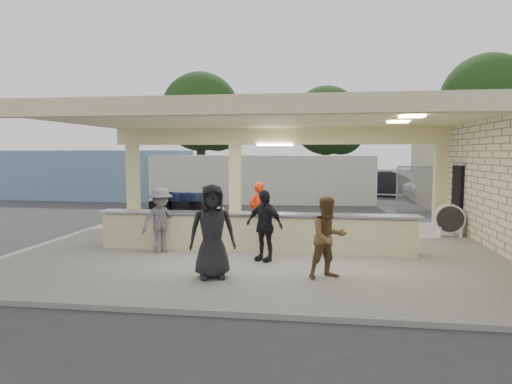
% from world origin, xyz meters
% --- Properties ---
extents(ground, '(120.00, 120.00, 0.00)m').
position_xyz_m(ground, '(0.00, 0.00, 0.00)').
color(ground, '#2D2D2F').
rests_on(ground, ground).
extents(pavilion, '(12.01, 10.00, 3.55)m').
position_xyz_m(pavilion, '(0.21, 0.66, 1.35)').
color(pavilion, '#615F5A').
rests_on(pavilion, ground).
extents(baggage_counter, '(8.20, 0.58, 0.98)m').
position_xyz_m(baggage_counter, '(0.00, -0.50, 0.59)').
color(baggage_counter, beige).
rests_on(baggage_counter, pavilion).
extents(luggage_cart, '(2.50, 1.80, 1.33)m').
position_xyz_m(luggage_cart, '(-2.50, 1.02, 0.84)').
color(luggage_cart, silver).
rests_on(luggage_cart, pavilion).
extents(drum_fan, '(0.89, 0.49, 0.97)m').
position_xyz_m(drum_fan, '(5.50, 2.37, 0.62)').
color(drum_fan, silver).
rests_on(drum_fan, pavilion).
extents(baggage_handler, '(0.66, 0.68, 1.68)m').
position_xyz_m(baggage_handler, '(-0.10, 0.82, 0.94)').
color(baggage_handler, red).
rests_on(baggage_handler, pavilion).
extents(passenger_a, '(0.87, 0.70, 1.64)m').
position_xyz_m(passenger_a, '(1.84, -2.79, 0.92)').
color(passenger_a, brown).
rests_on(passenger_a, pavilion).
extents(passenger_b, '(1.03, 0.76, 1.66)m').
position_xyz_m(passenger_b, '(0.38, -1.51, 0.93)').
color(passenger_b, black).
rests_on(passenger_b, pavilion).
extents(passenger_c, '(0.98, 1.03, 1.63)m').
position_xyz_m(passenger_c, '(-2.30, -1.01, 0.92)').
color(passenger_c, '#54545A').
rests_on(passenger_c, pavilion).
extents(passenger_d, '(1.00, 0.63, 1.89)m').
position_xyz_m(passenger_d, '(-0.46, -3.11, 1.05)').
color(passenger_d, black).
rests_on(passenger_d, pavilion).
extents(car_white_a, '(4.68, 2.55, 1.28)m').
position_xyz_m(car_white_a, '(8.45, 13.74, 0.64)').
color(car_white_a, silver).
rests_on(car_white_a, ground).
extents(car_white_b, '(4.53, 3.32, 1.35)m').
position_xyz_m(car_white_b, '(10.40, 14.26, 0.67)').
color(car_white_b, silver).
rests_on(car_white_b, ground).
extents(car_dark, '(4.74, 2.36, 1.51)m').
position_xyz_m(car_dark, '(5.90, 15.95, 0.75)').
color(car_dark, black).
rests_on(car_dark, ground).
extents(container_white, '(11.45, 2.82, 2.46)m').
position_xyz_m(container_white, '(-1.38, 11.54, 1.23)').
color(container_white, silver).
rests_on(container_white, ground).
extents(container_blue, '(10.51, 2.85, 2.71)m').
position_xyz_m(container_blue, '(-10.71, 11.81, 1.36)').
color(container_blue, '#698AA9').
rests_on(container_blue, ground).
extents(tree_left, '(6.60, 6.30, 9.00)m').
position_xyz_m(tree_left, '(-7.68, 24.16, 5.59)').
color(tree_left, '#382619').
rests_on(tree_left, ground).
extents(tree_mid, '(6.00, 5.60, 8.00)m').
position_xyz_m(tree_mid, '(2.32, 26.16, 4.96)').
color(tree_mid, '#382619').
rests_on(tree_mid, ground).
extents(tree_right, '(7.20, 7.00, 10.00)m').
position_xyz_m(tree_right, '(14.32, 25.16, 6.21)').
color(tree_right, '#382619').
rests_on(tree_right, ground).
extents(adjacent_building, '(6.00, 8.00, 3.20)m').
position_xyz_m(adjacent_building, '(9.50, 10.00, 1.60)').
color(adjacent_building, '#BCBA95').
rests_on(adjacent_building, ground).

